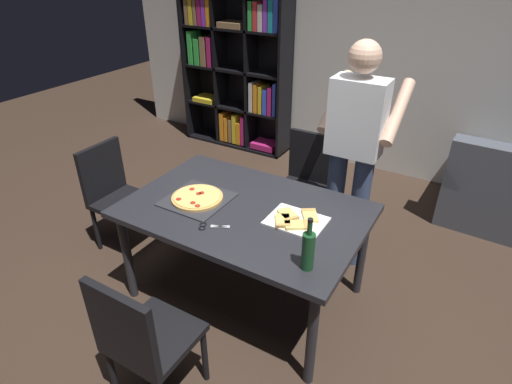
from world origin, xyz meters
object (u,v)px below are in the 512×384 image
(bookshelf, at_px, (237,68))
(pepperoni_pizza_on_tray, at_px, (197,198))
(chair_near_camera, at_px, (142,337))
(person_serving_pizza, at_px, (354,147))
(wine_bottle, at_px, (308,250))
(chair_far_side, at_px, (306,178))
(chair_left_end, at_px, (114,191))
(dining_table, at_px, (245,217))
(kitchen_scissors, at_px, (209,226))

(bookshelf, distance_m, pepperoni_pizza_on_tray, 2.76)
(chair_near_camera, relative_size, bookshelf, 0.46)
(person_serving_pizza, relative_size, wine_bottle, 5.54)
(chair_far_side, relative_size, wine_bottle, 2.85)
(chair_far_side, bearing_deg, chair_near_camera, -90.00)
(chair_near_camera, xyz_separation_m, chair_left_end, (-1.28, 1.01, 0.00))
(bookshelf, bearing_deg, wine_bottle, -51.17)
(bookshelf, bearing_deg, chair_left_end, -82.65)
(dining_table, height_order, pepperoni_pizza_on_tray, pepperoni_pizza_on_tray)
(dining_table, relative_size, bookshelf, 0.81)
(bookshelf, height_order, pepperoni_pizza_on_tray, bookshelf)
(chair_left_end, relative_size, bookshelf, 0.46)
(chair_near_camera, relative_size, person_serving_pizza, 0.51)
(chair_near_camera, height_order, pepperoni_pizza_on_tray, chair_near_camera)
(chair_far_side, distance_m, pepperoni_pizza_on_tray, 1.16)
(wine_bottle, bearing_deg, chair_far_side, 114.26)
(dining_table, distance_m, pepperoni_pizza_on_tray, 0.35)
(chair_left_end, bearing_deg, kitchen_scissors, -13.89)
(person_serving_pizza, height_order, kitchen_scissors, person_serving_pizza)
(bookshelf, bearing_deg, chair_near_camera, -64.96)
(pepperoni_pizza_on_tray, bearing_deg, chair_near_camera, -70.26)
(person_serving_pizza, bearing_deg, chair_left_end, -155.55)
(chair_left_end, bearing_deg, bookshelf, 97.35)
(person_serving_pizza, distance_m, wine_bottle, 1.15)
(chair_far_side, bearing_deg, bookshelf, 139.06)
(dining_table, height_order, bookshelf, bookshelf)
(dining_table, relative_size, chair_left_end, 1.76)
(chair_near_camera, bearing_deg, wine_bottle, 47.63)
(chair_far_side, relative_size, chair_left_end, 1.00)
(chair_near_camera, height_order, person_serving_pizza, person_serving_pizza)
(pepperoni_pizza_on_tray, bearing_deg, chair_left_end, 175.45)
(person_serving_pizza, xyz_separation_m, kitchen_scissors, (-0.53, -1.08, -0.24))
(dining_table, distance_m, wine_bottle, 0.72)
(chair_far_side, distance_m, chair_left_end, 1.63)
(bookshelf, distance_m, person_serving_pizza, 2.59)
(dining_table, relative_size, pepperoni_pizza_on_tray, 3.83)
(kitchen_scissors, bearing_deg, chair_near_camera, -83.92)
(kitchen_scissors, bearing_deg, pepperoni_pizza_on_tray, 139.41)
(wine_bottle, bearing_deg, kitchen_scissors, 176.29)
(dining_table, height_order, kitchen_scissors, kitchen_scissors)
(person_serving_pizza, bearing_deg, chair_near_camera, -104.24)
(chair_far_side, relative_size, person_serving_pizza, 0.51)
(bookshelf, bearing_deg, chair_far_side, -40.94)
(pepperoni_pizza_on_tray, bearing_deg, wine_bottle, -15.78)
(chair_left_end, distance_m, wine_bottle, 1.95)
(person_serving_pizza, distance_m, kitchen_scissors, 1.23)
(dining_table, xyz_separation_m, chair_near_camera, (-0.00, -1.01, -0.17))
(chair_far_side, xyz_separation_m, wine_bottle, (0.61, -1.35, 0.36))
(chair_near_camera, bearing_deg, bookshelf, 115.04)
(pepperoni_pizza_on_tray, relative_size, kitchen_scissors, 2.11)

